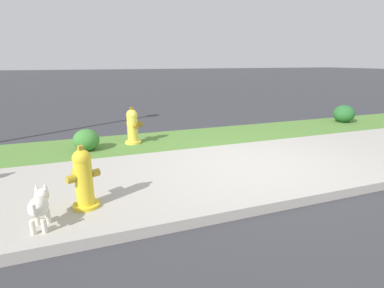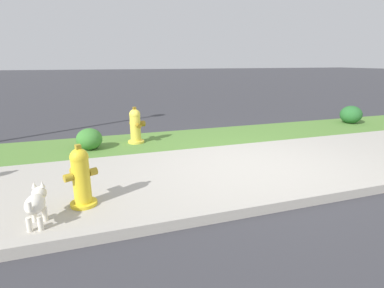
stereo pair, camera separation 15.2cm
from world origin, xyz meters
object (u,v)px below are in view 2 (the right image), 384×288
fire_hydrant_far_end (136,126)px  shrub_bush_mid_verge (89,139)px  small_white_dog (36,203)px  shrub_bush_far_verge (351,115)px  fire_hydrant_across_street (81,177)px

fire_hydrant_far_end → shrub_bush_mid_verge: 0.95m
fire_hydrant_far_end → small_white_dog: fire_hydrant_far_end is taller
small_white_dog → shrub_bush_mid_verge: bearing=-5.9°
fire_hydrant_far_end → shrub_bush_far_verge: bearing=74.2°
small_white_dog → shrub_bush_far_verge: shrub_bush_far_verge is taller
fire_hydrant_far_end → shrub_bush_far_verge: 5.87m
shrub_bush_mid_verge → shrub_bush_far_verge: 6.80m
fire_hydrant_across_street → fire_hydrant_far_end: size_ratio=1.00×
fire_hydrant_across_street → fire_hydrant_far_end: 2.82m
shrub_bush_mid_verge → shrub_bush_far_verge: shrub_bush_far_verge is taller
fire_hydrant_far_end → shrub_bush_mid_verge: (-0.92, -0.20, -0.15)m
shrub_bush_mid_verge → shrub_bush_far_verge: bearing=3.2°
fire_hydrant_across_street → shrub_bush_mid_verge: (0.09, 2.43, -0.15)m
fire_hydrant_across_street → shrub_bush_far_verge: fire_hydrant_across_street is taller
small_white_dog → shrub_bush_far_verge: bearing=-61.9°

